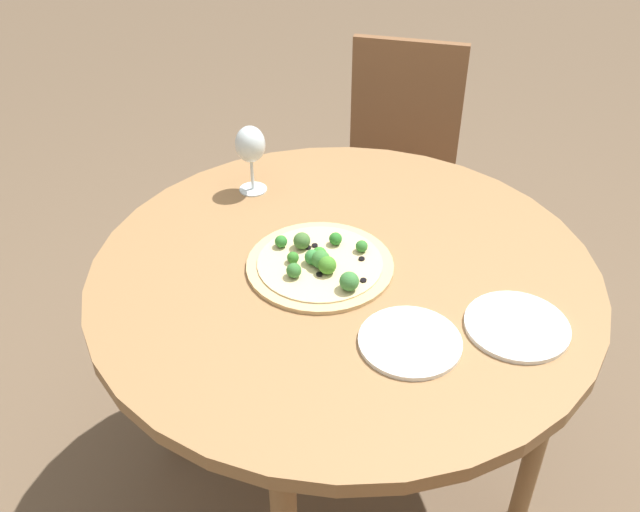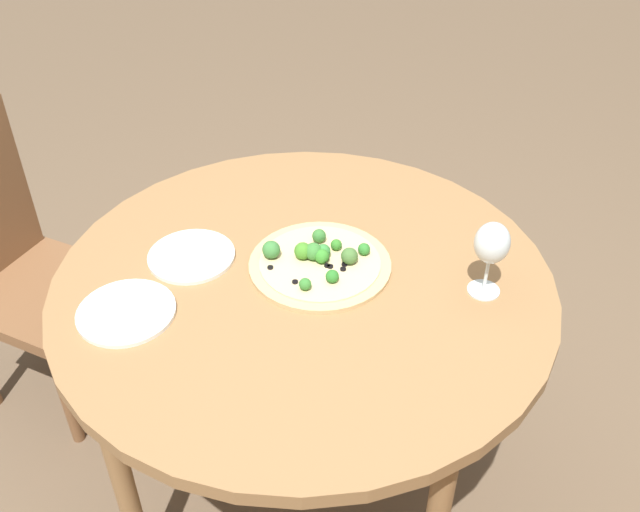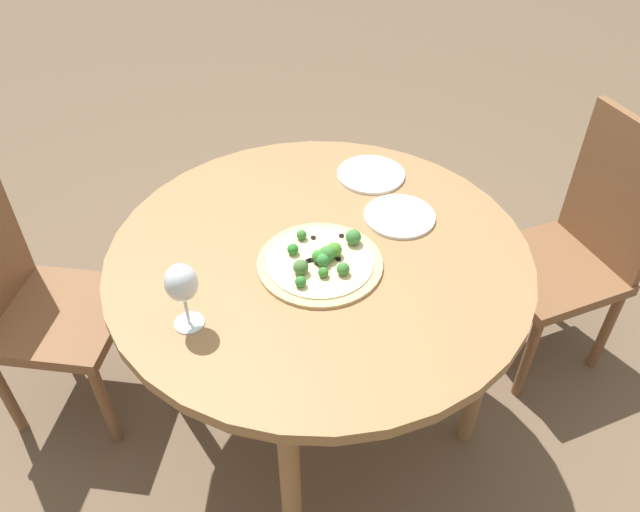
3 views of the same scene
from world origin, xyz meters
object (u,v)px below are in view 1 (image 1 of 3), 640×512
Objects in this scene: chair_2 at (397,177)px; plate_far at (517,326)px; pizza at (320,263)px; wine_glass at (250,146)px; plate_near at (410,342)px.

chair_2 is 4.42× the size of plate_far.
chair_2 is 1.13m from plate_far.
pizza is (-0.62, 0.69, 0.30)m from chair_2.
plate_far is (-1.00, 0.45, 0.29)m from chair_2.
wine_glass reaches higher than pizza.
wine_glass reaches higher than plate_far.
plate_near is at bearing -175.19° from pizza.
plate_near is (-0.92, 0.66, 0.29)m from chair_2.
pizza is 0.39m from wine_glass.
plate_near and plate_far have the same top height.
plate_near is (-0.68, -0.00, -0.12)m from wine_glass.
pizza is at bearing 176.74° from wine_glass.
plate_far is at bearing -147.64° from pizza.
chair_2 reaches higher than pizza.
wine_glass is 0.69m from plate_near.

